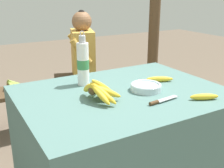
{
  "coord_description": "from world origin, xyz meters",
  "views": [
    {
      "loc": [
        -0.8,
        -1.28,
        1.31
      ],
      "look_at": [
        -0.05,
        0.05,
        0.79
      ],
      "focal_mm": 45.0,
      "sensor_mm": 36.0,
      "label": 1
    }
  ],
  "objects_px": {
    "knife": "(160,101)",
    "loose_banana_side": "(160,79)",
    "banana_bunch_ripe": "(99,90)",
    "wooden_bench": "(60,90)",
    "banana_bunch_green": "(13,84)",
    "water_bottle": "(83,63)",
    "loose_banana_front": "(204,97)",
    "seated_vendor": "(78,60)",
    "serving_bowl": "(146,87)"
  },
  "relations": [
    {
      "from": "wooden_bench",
      "to": "banana_bunch_green",
      "type": "height_order",
      "value": "banana_bunch_green"
    },
    {
      "from": "serving_bowl",
      "to": "loose_banana_side",
      "type": "relative_size",
      "value": 1.07
    },
    {
      "from": "banana_bunch_ripe",
      "to": "serving_bowl",
      "type": "distance_m",
      "value": 0.31
    },
    {
      "from": "water_bottle",
      "to": "knife",
      "type": "distance_m",
      "value": 0.53
    },
    {
      "from": "banana_bunch_ripe",
      "to": "wooden_bench",
      "type": "height_order",
      "value": "banana_bunch_ripe"
    },
    {
      "from": "banana_bunch_green",
      "to": "serving_bowl",
      "type": "bearing_deg",
      "value": -67.0
    },
    {
      "from": "wooden_bench",
      "to": "loose_banana_side",
      "type": "bearing_deg",
      "value": -76.63
    },
    {
      "from": "water_bottle",
      "to": "wooden_bench",
      "type": "bearing_deg",
      "value": 80.01
    },
    {
      "from": "seated_vendor",
      "to": "banana_bunch_green",
      "type": "height_order",
      "value": "seated_vendor"
    },
    {
      "from": "knife",
      "to": "banana_bunch_green",
      "type": "relative_size",
      "value": 0.74
    },
    {
      "from": "water_bottle",
      "to": "serving_bowl",
      "type": "bearing_deg",
      "value": -45.68
    },
    {
      "from": "loose_banana_front",
      "to": "loose_banana_side",
      "type": "xyz_separation_m",
      "value": [
        -0.01,
        0.36,
        0.0
      ]
    },
    {
      "from": "loose_banana_side",
      "to": "seated_vendor",
      "type": "bearing_deg",
      "value": 94.03
    },
    {
      "from": "serving_bowl",
      "to": "water_bottle",
      "type": "xyz_separation_m",
      "value": [
        -0.27,
        0.28,
        0.11
      ]
    },
    {
      "from": "loose_banana_side",
      "to": "banana_bunch_green",
      "type": "bearing_deg",
      "value": 121.3
    },
    {
      "from": "banana_bunch_ripe",
      "to": "loose_banana_side",
      "type": "bearing_deg",
      "value": 10.39
    },
    {
      "from": "knife",
      "to": "loose_banana_side",
      "type": "bearing_deg",
      "value": 44.6
    },
    {
      "from": "loose_banana_front",
      "to": "serving_bowl",
      "type": "bearing_deg",
      "value": 124.12
    },
    {
      "from": "loose_banana_front",
      "to": "wooden_bench",
      "type": "relative_size",
      "value": 0.09
    },
    {
      "from": "loose_banana_side",
      "to": "knife",
      "type": "distance_m",
      "value": 0.36
    },
    {
      "from": "water_bottle",
      "to": "loose_banana_front",
      "type": "xyz_separation_m",
      "value": [
        0.45,
        -0.55,
        -0.12
      ]
    },
    {
      "from": "seated_vendor",
      "to": "banana_bunch_green",
      "type": "relative_size",
      "value": 4.29
    },
    {
      "from": "wooden_bench",
      "to": "seated_vendor",
      "type": "xyz_separation_m",
      "value": [
        0.19,
        -0.02,
        0.27
      ]
    },
    {
      "from": "knife",
      "to": "wooden_bench",
      "type": "height_order",
      "value": "knife"
    },
    {
      "from": "serving_bowl",
      "to": "wooden_bench",
      "type": "distance_m",
      "value": 1.3
    },
    {
      "from": "wooden_bench",
      "to": "banana_bunch_green",
      "type": "bearing_deg",
      "value": 179.77
    },
    {
      "from": "loose_banana_front",
      "to": "banana_bunch_green",
      "type": "relative_size",
      "value": 0.59
    },
    {
      "from": "loose_banana_front",
      "to": "knife",
      "type": "xyz_separation_m",
      "value": [
        -0.23,
        0.08,
        -0.01
      ]
    },
    {
      "from": "banana_bunch_ripe",
      "to": "loose_banana_side",
      "type": "xyz_separation_m",
      "value": [
        0.48,
        0.09,
        -0.04
      ]
    },
    {
      "from": "water_bottle",
      "to": "loose_banana_front",
      "type": "distance_m",
      "value": 0.72
    },
    {
      "from": "banana_bunch_ripe",
      "to": "serving_bowl",
      "type": "relative_size",
      "value": 1.53
    },
    {
      "from": "loose_banana_side",
      "to": "seated_vendor",
      "type": "relative_size",
      "value": 0.15
    },
    {
      "from": "water_bottle",
      "to": "seated_vendor",
      "type": "distance_m",
      "value": 1.04
    },
    {
      "from": "water_bottle",
      "to": "banana_bunch_green",
      "type": "relative_size",
      "value": 1.25
    },
    {
      "from": "banana_bunch_ripe",
      "to": "wooden_bench",
      "type": "xyz_separation_m",
      "value": [
        0.21,
        1.24,
        -0.43
      ]
    },
    {
      "from": "water_bottle",
      "to": "banana_bunch_green",
      "type": "xyz_separation_m",
      "value": [
        -0.26,
        0.96,
        -0.38
      ]
    },
    {
      "from": "banana_bunch_ripe",
      "to": "knife",
      "type": "xyz_separation_m",
      "value": [
        0.26,
        -0.19,
        -0.05
      ]
    },
    {
      "from": "water_bottle",
      "to": "knife",
      "type": "height_order",
      "value": "water_bottle"
    },
    {
      "from": "knife",
      "to": "seated_vendor",
      "type": "relative_size",
      "value": 0.17
    },
    {
      "from": "serving_bowl",
      "to": "wooden_bench",
      "type": "relative_size",
      "value": 0.11
    },
    {
      "from": "loose_banana_front",
      "to": "knife",
      "type": "distance_m",
      "value": 0.25
    },
    {
      "from": "serving_bowl",
      "to": "knife",
      "type": "xyz_separation_m",
      "value": [
        -0.05,
        -0.19,
        -0.01
      ]
    },
    {
      "from": "wooden_bench",
      "to": "banana_bunch_green",
      "type": "xyz_separation_m",
      "value": [
        -0.43,
        0.0,
        0.13
      ]
    },
    {
      "from": "loose_banana_front",
      "to": "seated_vendor",
      "type": "height_order",
      "value": "seated_vendor"
    },
    {
      "from": "water_bottle",
      "to": "loose_banana_side",
      "type": "xyz_separation_m",
      "value": [
        0.44,
        -0.19,
        -0.12
      ]
    },
    {
      "from": "wooden_bench",
      "to": "seated_vendor",
      "type": "relative_size",
      "value": 1.48
    },
    {
      "from": "wooden_bench",
      "to": "banana_bunch_green",
      "type": "distance_m",
      "value": 0.45
    },
    {
      "from": "banana_bunch_ripe",
      "to": "loose_banana_front",
      "type": "height_order",
      "value": "banana_bunch_ripe"
    },
    {
      "from": "serving_bowl",
      "to": "seated_vendor",
      "type": "height_order",
      "value": "seated_vendor"
    },
    {
      "from": "water_bottle",
      "to": "wooden_bench",
      "type": "distance_m",
      "value": 1.1
    }
  ]
}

